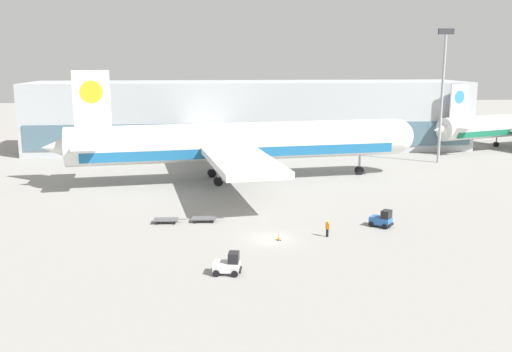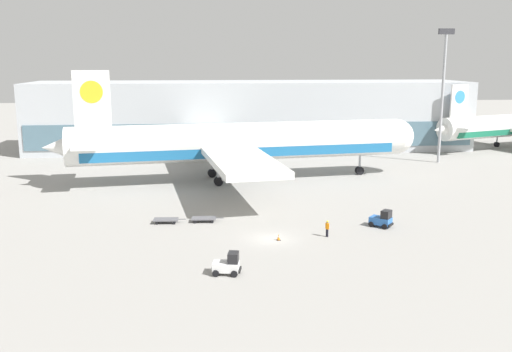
{
  "view_description": "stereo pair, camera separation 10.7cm",
  "coord_description": "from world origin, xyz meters",
  "px_view_note": "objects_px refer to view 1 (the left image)",
  "views": [
    {
      "loc": [
        -6.81,
        -56.96,
        18.48
      ],
      "look_at": [
        -0.35,
        13.53,
        4.0
      ],
      "focal_mm": 40.0,
      "sensor_mm": 36.0,
      "label": 1
    },
    {
      "loc": [
        -6.7,
        -56.97,
        18.48
      ],
      "look_at": [
        -0.35,
        13.53,
        4.0
      ],
      "focal_mm": 40.0,
      "sensor_mm": 36.0,
      "label": 2
    }
  ],
  "objects_px": {
    "baggage_tug_mid": "(382,219)",
    "baggage_dolly_second": "(204,219)",
    "airplane_main": "(236,143)",
    "traffic_cone_near": "(279,237)",
    "baggage_dolly_lead": "(166,220)",
    "light_mast": "(443,87)",
    "baggage_tug_foreground": "(228,265)",
    "ground_crew_near": "(327,227)"
  },
  "relations": [
    {
      "from": "baggage_dolly_lead",
      "to": "baggage_dolly_second",
      "type": "xyz_separation_m",
      "value": [
        4.36,
        0.1,
        0.0
      ]
    },
    {
      "from": "baggage_tug_foreground",
      "to": "traffic_cone_near",
      "type": "distance_m",
      "value": 10.71
    },
    {
      "from": "airplane_main",
      "to": "baggage_dolly_second",
      "type": "relative_size",
      "value": 15.52
    },
    {
      "from": "baggage_tug_mid",
      "to": "traffic_cone_near",
      "type": "distance_m",
      "value": 12.78
    },
    {
      "from": "baggage_tug_mid",
      "to": "traffic_cone_near",
      "type": "bearing_deg",
      "value": -122.78
    },
    {
      "from": "baggage_tug_foreground",
      "to": "traffic_cone_near",
      "type": "height_order",
      "value": "baggage_tug_foreground"
    },
    {
      "from": "airplane_main",
      "to": "ground_crew_near",
      "type": "distance_m",
      "value": 31.19
    },
    {
      "from": "light_mast",
      "to": "baggage_tug_mid",
      "type": "bearing_deg",
      "value": -120.22
    },
    {
      "from": "light_mast",
      "to": "traffic_cone_near",
      "type": "height_order",
      "value": "light_mast"
    },
    {
      "from": "light_mast",
      "to": "baggage_tug_mid",
      "type": "distance_m",
      "value": 47.22
    },
    {
      "from": "baggage_dolly_lead",
      "to": "baggage_dolly_second",
      "type": "height_order",
      "value": "same"
    },
    {
      "from": "baggage_dolly_second",
      "to": "airplane_main",
      "type": "bearing_deg",
      "value": 79.95
    },
    {
      "from": "baggage_tug_mid",
      "to": "ground_crew_near",
      "type": "height_order",
      "value": "baggage_tug_mid"
    },
    {
      "from": "baggage_tug_foreground",
      "to": "baggage_dolly_second",
      "type": "xyz_separation_m",
      "value": [
        -2.1,
        16.73,
        -0.49
      ]
    },
    {
      "from": "airplane_main",
      "to": "baggage_dolly_second",
      "type": "height_order",
      "value": "airplane_main"
    },
    {
      "from": "baggage_tug_foreground",
      "to": "baggage_dolly_second",
      "type": "height_order",
      "value": "baggage_tug_foreground"
    },
    {
      "from": "airplane_main",
      "to": "baggage_tug_mid",
      "type": "xyz_separation_m",
      "value": [
        14.9,
        -26.75,
        -4.96
      ]
    },
    {
      "from": "baggage_dolly_lead",
      "to": "traffic_cone_near",
      "type": "height_order",
      "value": "traffic_cone_near"
    },
    {
      "from": "light_mast",
      "to": "baggage_dolly_second",
      "type": "distance_m",
      "value": 57.11
    },
    {
      "from": "baggage_dolly_lead",
      "to": "baggage_dolly_second",
      "type": "bearing_deg",
      "value": 3.8
    },
    {
      "from": "light_mast",
      "to": "airplane_main",
      "type": "distance_m",
      "value": 40.56
    },
    {
      "from": "traffic_cone_near",
      "to": "baggage_dolly_second",
      "type": "bearing_deg",
      "value": 135.37
    },
    {
      "from": "baggage_tug_mid",
      "to": "baggage_dolly_second",
      "type": "relative_size",
      "value": 0.75
    },
    {
      "from": "ground_crew_near",
      "to": "traffic_cone_near",
      "type": "bearing_deg",
      "value": 68.36
    },
    {
      "from": "baggage_dolly_second",
      "to": "ground_crew_near",
      "type": "bearing_deg",
      "value": -25.56
    },
    {
      "from": "baggage_tug_foreground",
      "to": "baggage_dolly_second",
      "type": "distance_m",
      "value": 16.87
    },
    {
      "from": "baggage_tug_foreground",
      "to": "traffic_cone_near",
      "type": "xyz_separation_m",
      "value": [
        5.65,
        9.09,
        -0.56
      ]
    },
    {
      "from": "baggage_tug_foreground",
      "to": "baggage_tug_mid",
      "type": "xyz_separation_m",
      "value": [
        17.86,
        12.83,
        0.0
      ]
    },
    {
      "from": "light_mast",
      "to": "ground_crew_near",
      "type": "xyz_separation_m",
      "value": [
        -29.78,
        -42.28,
        -12.71
      ]
    },
    {
      "from": "airplane_main",
      "to": "baggage_dolly_lead",
      "type": "relative_size",
      "value": 15.52
    },
    {
      "from": "baggage_tug_mid",
      "to": "baggage_dolly_second",
      "type": "height_order",
      "value": "baggage_tug_mid"
    },
    {
      "from": "airplane_main",
      "to": "baggage_dolly_second",
      "type": "distance_m",
      "value": 24.02
    },
    {
      "from": "baggage_tug_mid",
      "to": "baggage_dolly_lead",
      "type": "height_order",
      "value": "baggage_tug_mid"
    },
    {
      "from": "light_mast",
      "to": "airplane_main",
      "type": "relative_size",
      "value": 0.41
    },
    {
      "from": "airplane_main",
      "to": "baggage_dolly_lead",
      "type": "xyz_separation_m",
      "value": [
        -9.42,
        -22.95,
        -5.45
      ]
    },
    {
      "from": "baggage_tug_foreground",
      "to": "baggage_tug_mid",
      "type": "distance_m",
      "value": 21.99
    },
    {
      "from": "light_mast",
      "to": "baggage_tug_mid",
      "type": "relative_size",
      "value": 8.57
    },
    {
      "from": "airplane_main",
      "to": "traffic_cone_near",
      "type": "relative_size",
      "value": 88.23
    },
    {
      "from": "light_mast",
      "to": "baggage_dolly_lead",
      "type": "height_order",
      "value": "light_mast"
    },
    {
      "from": "airplane_main",
      "to": "baggage_dolly_second",
      "type": "xyz_separation_m",
      "value": [
        -5.06,
        -22.84,
        -5.45
      ]
    },
    {
      "from": "ground_crew_near",
      "to": "traffic_cone_near",
      "type": "height_order",
      "value": "ground_crew_near"
    },
    {
      "from": "baggage_tug_foreground",
      "to": "ground_crew_near",
      "type": "distance_m",
      "value": 14.69
    }
  ]
}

